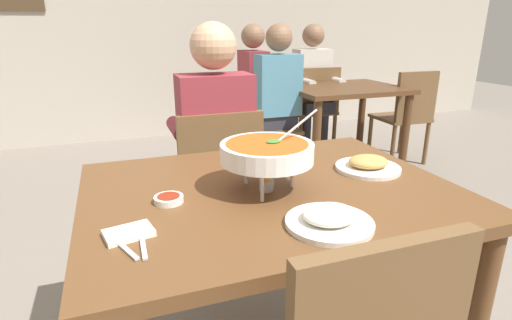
# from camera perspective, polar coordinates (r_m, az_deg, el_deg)

# --- Properties ---
(cafe_rear_partition) EXTENTS (10.00, 0.10, 3.00)m
(cafe_rear_partition) POSITION_cam_1_polar(r_m,az_deg,el_deg) (4.98, -15.25, 20.29)
(cafe_rear_partition) COLOR #BCB2A3
(cafe_rear_partition) RESTS_ON ground_plane
(dining_table_main) EXTENTS (1.21, 0.93, 0.78)m
(dining_table_main) POSITION_cam_1_polar(r_m,az_deg,el_deg) (1.40, 2.09, -8.24)
(dining_table_main) COLOR brown
(dining_table_main) RESTS_ON ground_plane
(chair_diner_main) EXTENTS (0.44, 0.44, 0.90)m
(chair_diner_main) POSITION_cam_1_polar(r_m,az_deg,el_deg) (2.11, -5.50, -3.26)
(chair_diner_main) COLOR brown
(chair_diner_main) RESTS_ON ground_plane
(diner_main) EXTENTS (0.40, 0.45, 1.31)m
(diner_main) POSITION_cam_1_polar(r_m,az_deg,el_deg) (2.07, -5.92, 3.15)
(diner_main) COLOR #2D2D38
(diner_main) RESTS_ON ground_plane
(curry_bowl) EXTENTS (0.33, 0.30, 0.26)m
(curry_bowl) POSITION_cam_1_polar(r_m,az_deg,el_deg) (1.28, 1.57, 1.04)
(curry_bowl) COLOR silver
(curry_bowl) RESTS_ON dining_table_main
(rice_plate) EXTENTS (0.24, 0.24, 0.06)m
(rice_plate) POSITION_cam_1_polar(r_m,az_deg,el_deg) (1.11, 10.36, -8.19)
(rice_plate) COLOR white
(rice_plate) RESTS_ON dining_table_main
(appetizer_plate) EXTENTS (0.24, 0.24, 0.06)m
(appetizer_plate) POSITION_cam_1_polar(r_m,az_deg,el_deg) (1.56, 15.58, -0.66)
(appetizer_plate) COLOR white
(appetizer_plate) RESTS_ON dining_table_main
(sauce_dish) EXTENTS (0.09, 0.09, 0.02)m
(sauce_dish) POSITION_cam_1_polar(r_m,az_deg,el_deg) (1.26, -12.26, -5.41)
(sauce_dish) COLOR white
(sauce_dish) RESTS_ON dining_table_main
(napkin_folded) EXTENTS (0.13, 0.10, 0.02)m
(napkin_folded) POSITION_cam_1_polar(r_m,az_deg,el_deg) (1.10, -17.57, -9.83)
(napkin_folded) COLOR white
(napkin_folded) RESTS_ON dining_table_main
(fork_utensil) EXTENTS (0.08, 0.16, 0.01)m
(fork_utensil) POSITION_cam_1_polar(r_m,az_deg,el_deg) (1.06, -18.51, -11.38)
(fork_utensil) COLOR silver
(fork_utensil) RESTS_ON dining_table_main
(spoon_utensil) EXTENTS (0.01, 0.17, 0.01)m
(spoon_utensil) POSITION_cam_1_polar(r_m,az_deg,el_deg) (1.06, -15.77, -11.08)
(spoon_utensil) COLOR silver
(spoon_utensil) RESTS_ON dining_table_main
(dining_table_far) EXTENTS (1.00, 0.80, 0.78)m
(dining_table_far) POSITION_cam_1_polar(r_m,az_deg,el_deg) (3.76, 12.26, 8.02)
(dining_table_far) COLOR #51331C
(dining_table_far) RESTS_ON ground_plane
(chair_bg_left) EXTENTS (0.49, 0.49, 0.90)m
(chair_bg_left) POSITION_cam_1_polar(r_m,az_deg,el_deg) (4.01, 1.39, 7.25)
(chair_bg_left) COLOR brown
(chair_bg_left) RESTS_ON ground_plane
(chair_bg_middle) EXTENTS (0.44, 0.44, 0.90)m
(chair_bg_middle) POSITION_cam_1_polar(r_m,az_deg,el_deg) (3.57, 1.55, 5.84)
(chair_bg_middle) COLOR brown
(chair_bg_middle) RESTS_ON ground_plane
(chair_bg_right) EXTENTS (0.46, 0.46, 0.90)m
(chair_bg_right) POSITION_cam_1_polar(r_m,az_deg,el_deg) (4.23, 8.33, 7.66)
(chair_bg_right) COLOR brown
(chair_bg_right) RESTS_ON ground_plane
(chair_bg_corner) EXTENTS (0.45, 0.45, 0.90)m
(chair_bg_corner) POSITION_cam_1_polar(r_m,az_deg,el_deg) (4.11, 20.59, 6.36)
(chair_bg_corner) COLOR brown
(chair_bg_corner) RESTS_ON ground_plane
(patron_bg_left) EXTENTS (0.45, 0.40, 1.31)m
(patron_bg_left) POSITION_cam_1_polar(r_m,az_deg,el_deg) (3.91, 0.14, 10.49)
(patron_bg_left) COLOR #2D2D38
(patron_bg_left) RESTS_ON ground_plane
(patron_bg_middle) EXTENTS (0.40, 0.45, 1.31)m
(patron_bg_middle) POSITION_cam_1_polar(r_m,az_deg,el_deg) (3.46, 2.88, 9.41)
(patron_bg_middle) COLOR #2D2D38
(patron_bg_middle) RESTS_ON ground_plane
(patron_bg_right) EXTENTS (0.40, 0.45, 1.31)m
(patron_bg_right) POSITION_cam_1_polar(r_m,az_deg,el_deg) (4.19, 8.09, 10.83)
(patron_bg_right) COLOR #2D2D38
(patron_bg_right) RESTS_ON ground_plane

